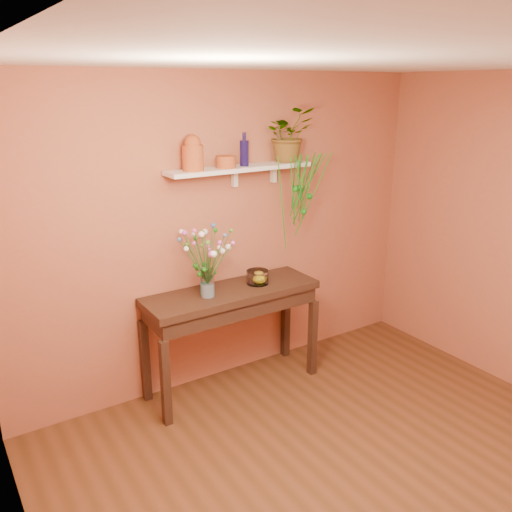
{
  "coord_description": "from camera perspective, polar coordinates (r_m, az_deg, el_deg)",
  "views": [
    {
      "loc": [
        -2.24,
        -1.94,
        2.57
      ],
      "look_at": [
        0.0,
        1.55,
        1.25
      ],
      "focal_mm": 37.52,
      "sensor_mm": 36.0,
      "label": 1
    }
  ],
  "objects": [
    {
      "name": "sideboard",
      "position": [
        4.6,
        -2.59,
        -5.14
      ],
      "size": [
        1.52,
        0.49,
        0.92
      ],
      "color": "#382217",
      "rests_on": "ground"
    },
    {
      "name": "room",
      "position": [
        3.21,
        15.22,
        -5.39
      ],
      "size": [
        4.04,
        4.04,
        2.7
      ],
      "color": "#5B311A",
      "rests_on": "ground"
    },
    {
      "name": "lemon",
      "position": [
        4.67,
        0.31,
        -2.39
      ],
      "size": [
        0.08,
        0.08,
        0.08
      ],
      "primitive_type": "sphere",
      "color": "yellow",
      "rests_on": "glass_bowl"
    },
    {
      "name": "blue_bottle",
      "position": [
        4.48,
        -1.27,
        10.98
      ],
      "size": [
        0.1,
        0.1,
        0.27
      ],
      "color": "#120D3D",
      "rests_on": "wall_shelf"
    },
    {
      "name": "bouquet",
      "position": [
        4.28,
        -5.32,
        0.75
      ],
      "size": [
        0.45,
        0.47,
        0.47
      ],
      "color": "#386B28",
      "rests_on": "glass_vase"
    },
    {
      "name": "spider_plant",
      "position": [
        4.76,
        3.48,
        12.8
      ],
      "size": [
        0.47,
        0.42,
        0.46
      ],
      "primitive_type": "imported",
      "rotation": [
        0.0,
        0.0,
        -0.15
      ],
      "color": "#166412",
      "rests_on": "wall_shelf"
    },
    {
      "name": "glass_vase",
      "position": [
        4.38,
        -5.19,
        -3.09
      ],
      "size": [
        0.11,
        0.11,
        0.23
      ],
      "color": "white",
      "rests_on": "sideboard"
    },
    {
      "name": "carton",
      "position": [
        4.41,
        -5.53,
        -3.49
      ],
      "size": [
        0.07,
        0.06,
        0.12
      ],
      "primitive_type": "cube",
      "rotation": [
        0.0,
        0.0,
        -0.24
      ],
      "color": "#2B637B",
      "rests_on": "sideboard"
    },
    {
      "name": "glass_bowl",
      "position": [
        4.66,
        0.16,
        -2.32
      ],
      "size": [
        0.19,
        0.19,
        0.12
      ],
      "color": "white",
      "rests_on": "sideboard"
    },
    {
      "name": "terracotta_jug",
      "position": [
        4.25,
        -6.76,
        10.78
      ],
      "size": [
        0.18,
        0.18,
        0.28
      ],
      "color": "#AC5120",
      "rests_on": "wall_shelf"
    },
    {
      "name": "wall_shelf",
      "position": [
        4.5,
        -1.61,
        9.29
      ],
      "size": [
        1.3,
        0.24,
        0.19
      ],
      "color": "white",
      "rests_on": "room"
    },
    {
      "name": "terracotta_pot",
      "position": [
        4.38,
        -3.21,
        9.98
      ],
      "size": [
        0.18,
        0.18,
        0.1
      ],
      "primitive_type": "cylinder",
      "rotation": [
        0.0,
        0.0,
        -0.11
      ],
      "color": "#AC5120",
      "rests_on": "wall_shelf"
    },
    {
      "name": "plant_fronds",
      "position": [
        4.72,
        4.86,
        6.92
      ],
      "size": [
        0.61,
        0.34,
        0.87
      ],
      "color": "#166412",
      "rests_on": "wall_shelf"
    }
  ]
}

